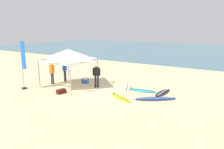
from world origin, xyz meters
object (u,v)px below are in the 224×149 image
object	(u,v)px
surfboard_black	(163,93)
banner_flag	(23,67)
surfboard_navy	(156,99)
person_black	(97,74)
gear_bag_near_tent	(61,91)
surfboard_white	(127,87)
surfboard_yellow	(120,97)
canopy_tent	(68,54)
surfboard_cyan	(142,90)
person_orange	(52,71)
cooler_box	(85,81)
person_blue	(65,69)

from	to	relation	value
surfboard_black	banner_flag	bearing A→B (deg)	-154.03
banner_flag	surfboard_navy	bearing A→B (deg)	17.83
person_black	gear_bag_near_tent	world-z (taller)	person_black
surfboard_black	surfboard_navy	size ratio (longest dim) A/B	0.84
surfboard_white	surfboard_navy	size ratio (longest dim) A/B	0.76
gear_bag_near_tent	surfboard_black	bearing A→B (deg)	32.18
surfboard_yellow	surfboard_black	distance (m)	3.02
person_black	surfboard_navy	bearing A→B (deg)	-2.64
canopy_tent	surfboard_navy	world-z (taller)	canopy_tent
surfboard_cyan	person_orange	size ratio (longest dim) A/B	1.16
person_black	person_orange	distance (m)	3.58
person_black	cooler_box	xyz separation A→B (m)	(-1.48, 0.49, -0.79)
surfboard_navy	cooler_box	size ratio (longest dim) A/B	4.84
surfboard_yellow	surfboard_white	world-z (taller)	same
person_blue	gear_bag_near_tent	size ratio (longest dim) A/B	2.85
canopy_tent	gear_bag_near_tent	world-z (taller)	canopy_tent
surfboard_black	gear_bag_near_tent	xyz separation A→B (m)	(-5.68, -3.57, 0.10)
person_black	gear_bag_near_tent	distance (m)	2.78
surfboard_white	banner_flag	size ratio (longest dim) A/B	0.54
canopy_tent	person_orange	bearing A→B (deg)	-170.90
surfboard_navy	surfboard_yellow	bearing A→B (deg)	-153.97
surfboard_black	surfboard_white	bearing A→B (deg)	-177.47
person_black	person_orange	world-z (taller)	same
surfboard_yellow	person_blue	xyz separation A→B (m)	(-5.84, 1.29, 0.95)
surfboard_black	canopy_tent	bearing A→B (deg)	-162.92
surfboard_black	banner_flag	world-z (taller)	banner_flag
surfboard_white	person_black	xyz separation A→B (m)	(-1.90, -1.08, 0.95)
banner_flag	gear_bag_near_tent	xyz separation A→B (m)	(2.88, 0.60, -1.43)
surfboard_navy	person_black	bearing A→B (deg)	177.36
canopy_tent	surfboard_cyan	size ratio (longest dim) A/B	1.55
canopy_tent	gear_bag_near_tent	size ratio (longest dim) A/B	5.13
surfboard_black	gear_bag_near_tent	size ratio (longest dim) A/B	3.40
person_black	cooler_box	size ratio (longest dim) A/B	3.42
surfboard_yellow	person_black	distance (m)	3.01
surfboard_black	banner_flag	xyz separation A→B (m)	(-8.56, -4.17, 1.54)
surfboard_yellow	surfboard_cyan	xyz separation A→B (m)	(0.55, 2.06, -0.00)
surfboard_navy	gear_bag_near_tent	world-z (taller)	gear_bag_near_tent
surfboard_black	surfboard_navy	xyz separation A→B (m)	(0.03, -1.41, -0.00)
person_blue	banner_flag	world-z (taller)	banner_flag
canopy_tent	surfboard_white	bearing A→B (deg)	25.98
canopy_tent	surfboard_navy	distance (m)	6.88
surfboard_white	cooler_box	bearing A→B (deg)	-170.02
surfboard_black	cooler_box	world-z (taller)	cooler_box
surfboard_white	person_orange	world-z (taller)	person_orange
person_blue	cooler_box	world-z (taller)	person_blue
canopy_tent	person_black	xyz separation A→B (m)	(1.90, 0.77, -1.40)
canopy_tent	gear_bag_near_tent	bearing A→B (deg)	-65.53
surfboard_yellow	person_blue	bearing A→B (deg)	167.53
banner_flag	canopy_tent	bearing A→B (deg)	45.62
surfboard_cyan	person_black	world-z (taller)	person_black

